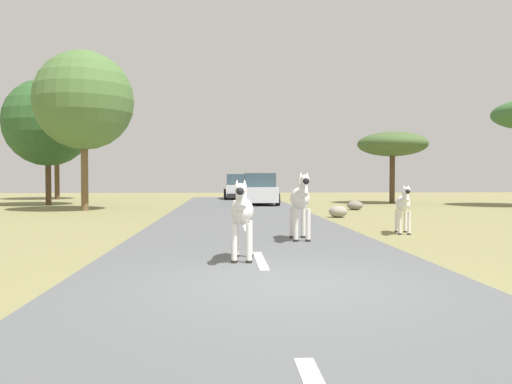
{
  "coord_description": "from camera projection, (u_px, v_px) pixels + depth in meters",
  "views": [
    {
      "loc": [
        -0.88,
        -7.13,
        1.55
      ],
      "look_at": [
        0.23,
        10.77,
        1.04
      ],
      "focal_mm": 35.72,
      "sensor_mm": 36.0,
      "label": 1
    }
  ],
  "objects": [
    {
      "name": "road",
      "position": [
        271.0,
        285.0,
        7.2
      ],
      "size": [
        6.0,
        64.0,
        0.05
      ],
      "primitive_type": "cube",
      "color": "#56595B",
      "rests_on": "ground_plane"
    },
    {
      "name": "zebra_2",
      "position": [
        300.0,
        199.0,
        12.15
      ],
      "size": [
        0.46,
        1.73,
        1.63
      ],
      "rotation": [
        0.0,
        0.0,
        3.13
      ],
      "color": "silver",
      "rests_on": "road"
    },
    {
      "name": "zebra_0",
      "position": [
        242.0,
        212.0,
        9.14
      ],
      "size": [
        0.48,
        1.56,
        1.47
      ],
      "rotation": [
        0.0,
        0.0,
        3.07
      ],
      "color": "silver",
      "rests_on": "road"
    },
    {
      "name": "rock_0",
      "position": [
        355.0,
        205.0,
        24.35
      ],
      "size": [
        0.77,
        0.64,
        0.43
      ],
      "primitive_type": "ellipsoid",
      "color": "gray",
      "rests_on": "ground_plane"
    },
    {
      "name": "tree_0",
      "position": [
        392.0,
        144.0,
        30.44
      ],
      "size": [
        4.16,
        4.16,
        4.28
      ],
      "color": "#4C3823",
      "rests_on": "ground_plane"
    },
    {
      "name": "car_0",
      "position": [
        259.0,
        190.0,
        28.33
      ],
      "size": [
        2.05,
        4.36,
        1.74
      ],
      "rotation": [
        0.0,
        0.0,
        -0.01
      ],
      "color": "silver",
      "rests_on": "road"
    },
    {
      "name": "car_1",
      "position": [
        238.0,
        187.0,
        35.93
      ],
      "size": [
        2.06,
        4.36,
        1.74
      ],
      "rotation": [
        0.0,
        0.0,
        3.15
      ],
      "color": "silver",
      "rests_on": "road"
    },
    {
      "name": "ground_plane",
      "position": [
        287.0,
        287.0,
        7.21
      ],
      "size": [
        90.0,
        90.0,
        0.0
      ],
      "primitive_type": "plane",
      "color": "olive"
    },
    {
      "name": "tree_3",
      "position": [
        56.0,
        121.0,
        35.98
      ],
      "size": [
        5.03,
        5.03,
        8.1
      ],
      "color": "#4C3823",
      "rests_on": "ground_plane"
    },
    {
      "name": "zebra_1",
      "position": [
        403.0,
        204.0,
        13.96
      ],
      "size": [
        0.56,
        1.44,
        1.37
      ],
      "rotation": [
        0.0,
        0.0,
        2.94
      ],
      "color": "silver",
      "rests_on": "ground_plane"
    },
    {
      "name": "lane_markings",
      "position": [
        278.0,
        300.0,
        6.2
      ],
      "size": [
        0.16,
        56.0,
        0.01
      ],
      "color": "silver",
      "rests_on": "road"
    },
    {
      "name": "rock_1",
      "position": [
        338.0,
        212.0,
        19.76
      ],
      "size": [
        0.71,
        0.67,
        0.45
      ],
      "primitive_type": "ellipsoid",
      "color": "gray",
      "rests_on": "ground_plane"
    },
    {
      "name": "tree_4",
      "position": [
        48.0,
        123.0,
        28.35
      ],
      "size": [
        4.84,
        4.84,
        7.04
      ],
      "color": "#4C3823",
      "rests_on": "ground_plane"
    },
    {
      "name": "tree_1",
      "position": [
        84.0,
        101.0,
        23.7
      ],
      "size": [
        4.59,
        4.59,
        7.44
      ],
      "color": "brown",
      "rests_on": "ground_plane"
    }
  ]
}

